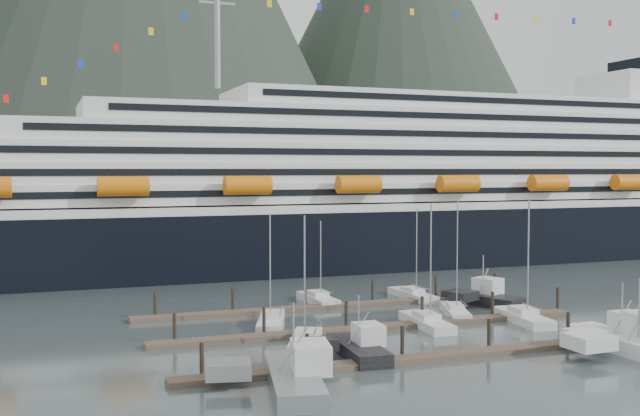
# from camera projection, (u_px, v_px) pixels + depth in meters

# --- Properties ---
(ground) EXTENTS (1600.00, 1600.00, 0.00)m
(ground) POSITION_uv_depth(u_px,v_px,m) (432.00, 332.00, 77.69)
(ground) COLOR #4B5959
(ground) RESTS_ON ground
(cruise_ship) EXTENTS (210.00, 30.40, 50.30)m
(cruise_ship) POSITION_uv_depth(u_px,v_px,m) (430.00, 195.00, 138.96)
(cruise_ship) COLOR black
(cruise_ship) RESTS_ON ground
(dock_near) EXTENTS (48.18, 2.28, 3.20)m
(dock_near) POSITION_uv_depth(u_px,v_px,m) (438.00, 356.00, 66.64)
(dock_near) COLOR #46392D
(dock_near) RESTS_ON ground
(dock_mid) EXTENTS (48.18, 2.28, 3.20)m
(dock_mid) POSITION_uv_depth(u_px,v_px,m) (377.00, 327.00, 78.80)
(dock_mid) COLOR #46392D
(dock_mid) RESTS_ON ground
(dock_far) EXTENTS (48.18, 2.28, 3.20)m
(dock_far) POSITION_uv_depth(u_px,v_px,m) (332.00, 306.00, 90.96)
(dock_far) COLOR #46392D
(dock_far) RESTS_ON ground
(sailboat_a) EXTENTS (6.16, 9.37, 13.08)m
(sailboat_a) POSITION_uv_depth(u_px,v_px,m) (306.00, 342.00, 71.25)
(sailboat_a) COLOR silver
(sailboat_a) RESTS_ON ground
(sailboat_b) EXTENTS (5.79, 10.08, 12.63)m
(sailboat_b) POSITION_uv_depth(u_px,v_px,m) (271.00, 322.00, 80.77)
(sailboat_b) COLOR silver
(sailboat_b) RESTS_ON ground
(sailboat_c) EXTENTS (3.38, 9.76, 13.75)m
(sailboat_c) POSITION_uv_depth(u_px,v_px,m) (427.00, 323.00, 80.19)
(sailboat_c) COLOR silver
(sailboat_c) RESTS_ON ground
(sailboat_d) EXTENTS (5.41, 9.54, 13.75)m
(sailboat_d) POSITION_uv_depth(u_px,v_px,m) (455.00, 312.00, 86.69)
(sailboat_d) COLOR silver
(sailboat_d) RESTS_ON ground
(sailboat_f) EXTENTS (2.84, 8.85, 10.90)m
(sailboat_f) POSITION_uv_depth(u_px,v_px,m) (318.00, 300.00, 94.52)
(sailboat_f) COLOR silver
(sailboat_f) RESTS_ON ground
(sailboat_g) EXTENTS (2.64, 9.76, 12.22)m
(sailboat_g) POSITION_uv_depth(u_px,v_px,m) (413.00, 295.00, 97.73)
(sailboat_g) COLOR silver
(sailboat_g) RESTS_ON ground
(sailboat_h) EXTENTS (4.00, 9.93, 14.19)m
(sailboat_h) POSITION_uv_depth(u_px,v_px,m) (523.00, 318.00, 82.58)
(sailboat_h) COLOR silver
(sailboat_h) RESTS_ON ground
(trawler_a) EXTENTS (10.15, 13.75, 7.30)m
(trawler_a) POSITION_uv_depth(u_px,v_px,m) (292.00, 376.00, 57.90)
(trawler_a) COLOR #95989B
(trawler_a) RESTS_ON ground
(trawler_b) EXTENTS (7.39, 9.70, 6.13)m
(trawler_b) POSITION_uv_depth(u_px,v_px,m) (357.00, 348.00, 67.42)
(trawler_b) COLOR black
(trawler_b) RESTS_ON ground
(trawler_c) EXTENTS (10.65, 15.14, 7.71)m
(trawler_c) POSITION_uv_depth(u_px,v_px,m) (637.00, 344.00, 68.07)
(trawler_c) COLOR silver
(trawler_c) RESTS_ON ground
(trawler_d) EXTENTS (8.58, 11.61, 6.87)m
(trawler_d) POSITION_uv_depth(u_px,v_px,m) (620.00, 339.00, 70.68)
(trawler_d) COLOR silver
(trawler_d) RESTS_ON ground
(trawler_e) EXTENTS (9.20, 11.00, 6.80)m
(trawler_e) POSITION_uv_depth(u_px,v_px,m) (482.00, 298.00, 93.41)
(trawler_e) COLOR black
(trawler_e) RESTS_ON ground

